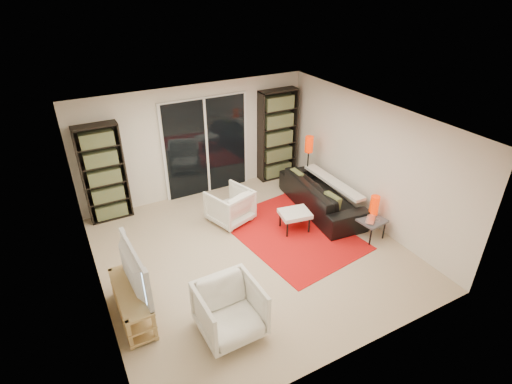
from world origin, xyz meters
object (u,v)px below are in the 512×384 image
at_px(armchair_front, 230,310).
at_px(ottoman, 295,214).
at_px(bookshelf_right, 278,135).
at_px(floor_lamp, 309,150).
at_px(sofa, 322,195).
at_px(bookshelf_left, 104,174).
at_px(armchair_back, 230,206).
at_px(tv_stand, 132,302).
at_px(side_table, 371,221).

distance_m(armchair_front, ottoman, 2.68).
bearing_deg(bookshelf_right, floor_lamp, -74.87).
relative_size(sofa, armchair_front, 2.66).
bearing_deg(bookshelf_left, armchair_front, -76.88).
xyz_separation_m(armchair_front, floor_lamp, (3.22, 2.86, 0.59)).
bearing_deg(armchair_back, sofa, 147.45).
height_order(tv_stand, side_table, tv_stand).
height_order(bookshelf_left, bookshelf_right, bookshelf_right).
bearing_deg(ottoman, sofa, 23.41).
distance_m(bookshelf_right, armchair_front, 4.84).
bearing_deg(ottoman, bookshelf_right, 67.84).
bearing_deg(armchair_front, side_table, 12.63).
bearing_deg(armchair_back, side_table, 121.44).
bearing_deg(bookshelf_right, armchair_back, -145.50).
relative_size(bookshelf_left, armchair_front, 2.33).
bearing_deg(ottoman, bookshelf_left, 144.82).
xyz_separation_m(bookshelf_right, armchair_front, (-2.97, -3.76, -0.67)).
xyz_separation_m(bookshelf_right, side_table, (0.23, -2.97, -0.70)).
relative_size(tv_stand, sofa, 0.54).
bearing_deg(sofa, bookshelf_right, 7.48).
height_order(ottoman, side_table, same).
bearing_deg(sofa, armchair_front, 129.82).
relative_size(tv_stand, side_table, 2.34).
height_order(armchair_front, side_table, armchair_front).
xyz_separation_m(armchair_back, side_table, (2.04, -1.73, 0.01)).
bearing_deg(bookshelf_left, ottoman, -35.18).
bearing_deg(armchair_front, ottoman, 36.73).
height_order(armchair_back, armchair_front, armchair_front).
xyz_separation_m(armchair_front, side_table, (3.20, 0.79, -0.03)).
height_order(sofa, floor_lamp, floor_lamp).
relative_size(armchair_back, ottoman, 1.21).
height_order(bookshelf_left, floor_lamp, bookshelf_left).
height_order(tv_stand, floor_lamp, floor_lamp).
distance_m(bookshelf_right, side_table, 3.06).
height_order(bookshelf_left, armchair_front, bookshelf_left).
relative_size(bookshelf_right, armchair_front, 2.51).
bearing_deg(bookshelf_right, tv_stand, -144.97).
relative_size(armchair_back, floor_lamp, 0.59).
bearing_deg(side_table, sofa, 98.11).
height_order(bookshelf_left, armchair_back, bookshelf_left).
height_order(bookshelf_left, tv_stand, bookshelf_left).
xyz_separation_m(ottoman, floor_lamp, (1.10, 1.21, 0.62)).
bearing_deg(tv_stand, bookshelf_right, 35.03).
relative_size(tv_stand, armchair_front, 1.44).
relative_size(sofa, armchair_back, 2.95).
height_order(armchair_front, ottoman, armchair_front).
bearing_deg(sofa, armchair_back, 81.44).
xyz_separation_m(tv_stand, side_table, (4.31, -0.11, 0.09)).
distance_m(tv_stand, armchair_front, 1.43).
bearing_deg(armchair_front, armchair_back, 63.85).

